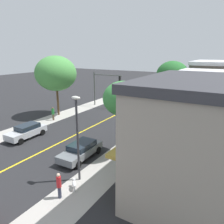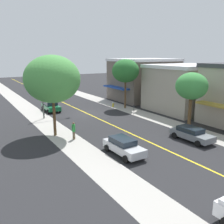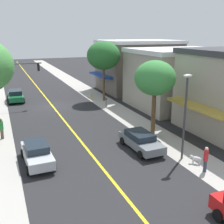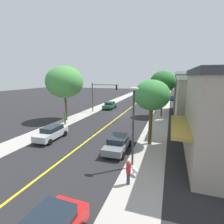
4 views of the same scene
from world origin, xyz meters
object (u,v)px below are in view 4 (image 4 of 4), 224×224
(street_tree_left_near, at_px, (163,82))
(silver_sedan_right_curb, at_px, (51,133))
(street_tree_right_corner, at_px, (152,95))
(parking_meter, at_px, (151,116))
(street_tree_left_far, at_px, (65,82))
(street_lamp, at_px, (133,119))
(pedestrian_red_shirt, at_px, (128,171))
(fire_hydrant, at_px, (155,112))
(green_sedan_right_curb, at_px, (110,105))
(small_dog, at_px, (135,170))
(grey_sedan_left_curb, at_px, (118,143))
(traffic_light_mast, at_px, (101,92))
(pedestrian_green_shirt, at_px, (65,118))

(street_tree_left_near, height_order, silver_sedan_right_curb, street_tree_left_near)
(street_tree_right_corner, relative_size, parking_meter, 4.80)
(street_tree_left_far, relative_size, street_lamp, 1.38)
(parking_meter, bearing_deg, silver_sedan_right_curb, 50.47)
(street_lamp, relative_size, silver_sedan_right_curb, 1.41)
(street_tree_left_far, bearing_deg, pedestrian_red_shirt, 134.49)
(fire_hydrant, xyz_separation_m, green_sedan_right_curb, (10.07, -2.23, 0.40))
(small_dog, bearing_deg, street_tree_right_corner, -45.87)
(grey_sedan_left_curb, bearing_deg, street_tree_right_corner, 133.82)
(fire_hydrant, xyz_separation_m, street_lamp, (-0.06, 21.37, 3.52))
(street_lamp, relative_size, pedestrian_red_shirt, 3.55)
(street_tree_left_near, distance_m, green_sedan_right_curb, 13.11)
(fire_hydrant, bearing_deg, green_sedan_right_curb, -12.47)
(street_lamp, bearing_deg, parking_meter, -89.38)
(street_lamp, height_order, grey_sedan_left_curb, street_lamp)
(street_lamp, xyz_separation_m, small_dog, (-0.40, 1.06, -3.50))
(green_sedan_right_curb, bearing_deg, street_tree_right_corner, 31.44)
(grey_sedan_left_curb, height_order, pedestrian_red_shirt, pedestrian_red_shirt)
(street_tree_left_far, height_order, small_dog, street_tree_left_far)
(street_tree_right_corner, bearing_deg, pedestrian_red_shirt, 86.31)
(green_sedan_right_curb, distance_m, small_dog, 26.82)
(street_tree_left_far, bearing_deg, grey_sedan_left_curb, 141.96)
(street_tree_left_near, xyz_separation_m, pedestrian_red_shirt, (0.91, 21.74, -5.13))
(parking_meter, bearing_deg, traffic_light_mast, -22.80)
(street_lamp, bearing_deg, pedestrian_red_shirt, 95.39)
(street_lamp, bearing_deg, small_dog, 110.94)
(parking_meter, distance_m, street_lamp, 15.55)
(street_tree_right_corner, height_order, green_sedan_right_curb, street_tree_right_corner)
(street_tree_right_corner, distance_m, traffic_light_mast, 18.17)
(fire_hydrant, bearing_deg, pedestrian_red_shirt, 90.66)
(parking_meter, distance_m, pedestrian_green_shirt, 13.43)
(street_tree_left_near, relative_size, street_tree_left_far, 0.92)
(pedestrian_green_shirt, distance_m, pedestrian_red_shirt, 17.05)
(traffic_light_mast, height_order, small_dog, traffic_light_mast)
(street_lamp, bearing_deg, grey_sedan_left_curb, -53.27)
(street_tree_left_far, bearing_deg, parking_meter, -164.93)
(street_tree_right_corner, relative_size, fire_hydrant, 8.49)
(street_tree_left_far, height_order, pedestrian_red_shirt, street_tree_left_far)
(fire_hydrant, distance_m, small_dog, 22.44)
(fire_hydrant, bearing_deg, small_dog, 91.19)
(fire_hydrant, xyz_separation_m, pedestrian_red_shirt, (-0.27, 23.64, 0.57))
(small_dog, bearing_deg, street_tree_left_far, 4.32)
(street_tree_right_corner, height_order, fire_hydrant, street_tree_right_corner)
(street_tree_left_far, distance_m, street_lamp, 17.98)
(street_tree_left_near, bearing_deg, grey_sedan_left_curb, 79.38)
(street_lamp, bearing_deg, pedestrian_green_shirt, -37.46)
(green_sedan_right_curb, relative_size, grey_sedan_left_curb, 0.94)
(green_sedan_right_curb, bearing_deg, pedestrian_red_shirt, 22.31)
(street_tree_left_near, distance_m, grey_sedan_left_curb, 17.88)
(parking_meter, bearing_deg, street_lamp, 90.62)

